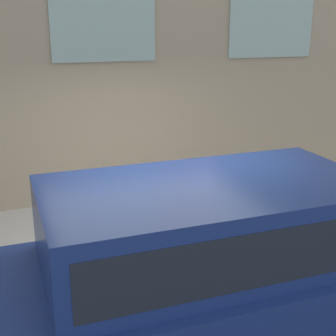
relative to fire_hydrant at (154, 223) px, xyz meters
The scene contains 5 objects.
ground_plane 0.69m from the fire_hydrant, behind, with size 80.00×80.00×0.00m, color #47474C.
sidewalk 1.03m from the fire_hydrant, ahead, with size 2.54×60.00×0.17m.
fire_hydrant is the anchor object (origin of this frame).
person 0.80m from the fire_hydrant, 48.76° to the right, with size 0.25×0.17×1.05m.
parked_truck_navy_near 1.68m from the fire_hydrant, behind, with size 1.83×4.83×1.65m.
Camera 1 is at (-4.84, 1.65, 3.01)m, focal length 50.00 mm.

